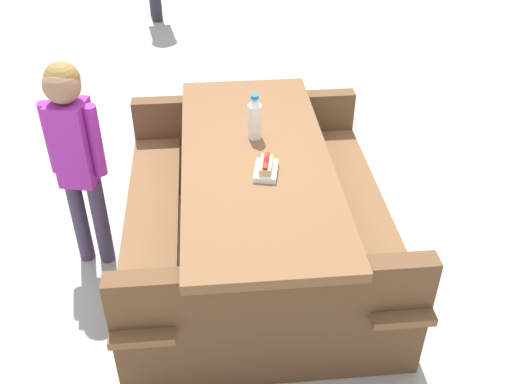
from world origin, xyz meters
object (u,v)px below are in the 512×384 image
(picnic_table, at_px, (256,204))
(soda_bottle, at_px, (255,118))
(child_in_coat, at_px, (74,144))
(hotdog_tray, at_px, (266,168))

(picnic_table, distance_m, soda_bottle, 0.46)
(soda_bottle, relative_size, child_in_coat, 0.20)
(soda_bottle, distance_m, hotdog_tray, 0.36)
(picnic_table, bearing_deg, soda_bottle, 159.76)
(soda_bottle, distance_m, child_in_coat, 0.94)
(picnic_table, height_order, soda_bottle, soda_bottle)
(child_in_coat, bearing_deg, picnic_table, 63.95)
(picnic_table, bearing_deg, child_in_coat, -116.05)
(soda_bottle, height_order, hotdog_tray, soda_bottle)
(picnic_table, height_order, child_in_coat, child_in_coat)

